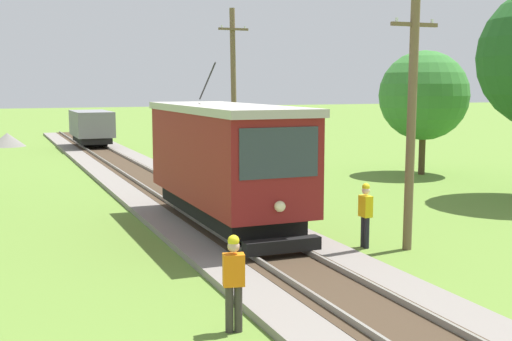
{
  "coord_description": "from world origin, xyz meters",
  "views": [
    {
      "loc": [
        -6.53,
        -0.66,
        4.42
      ],
      "look_at": [
        0.49,
        16.51,
        1.98
      ],
      "focal_mm": 45.91,
      "sensor_mm": 36.0,
      "label": 1
    }
  ],
  "objects_px": {
    "tree_left_near": "(424,96)",
    "utility_pole_near_tram": "(411,120)",
    "freight_car": "(91,127)",
    "second_worker": "(365,212)",
    "gravel_pile": "(7,140)",
    "track_worker": "(234,279)",
    "utility_pole_mid": "(234,94)",
    "red_tram": "(225,159)"
  },
  "relations": [
    {
      "from": "red_tram",
      "to": "gravel_pile",
      "type": "xyz_separation_m",
      "value": [
        -5.35,
        31.76,
        -1.7
      ]
    },
    {
      "from": "utility_pole_near_tram",
      "to": "red_tram",
      "type": "bearing_deg",
      "value": 133.03
    },
    {
      "from": "utility_pole_mid",
      "to": "track_worker",
      "type": "relative_size",
      "value": 4.38
    },
    {
      "from": "utility_pole_mid",
      "to": "gravel_pile",
      "type": "relative_size",
      "value": 3.06
    },
    {
      "from": "red_tram",
      "to": "gravel_pile",
      "type": "height_order",
      "value": "red_tram"
    },
    {
      "from": "utility_pole_near_tram",
      "to": "utility_pole_mid",
      "type": "relative_size",
      "value": 0.87
    },
    {
      "from": "red_tram",
      "to": "track_worker",
      "type": "distance_m",
      "value": 8.36
    },
    {
      "from": "gravel_pile",
      "to": "utility_pole_mid",
      "type": "bearing_deg",
      "value": -67.77
    },
    {
      "from": "utility_pole_mid",
      "to": "second_worker",
      "type": "xyz_separation_m",
      "value": [
        -0.96,
        -12.86,
        -3.02
      ]
    },
    {
      "from": "utility_pole_mid",
      "to": "gravel_pile",
      "type": "xyz_separation_m",
      "value": [
        -9.13,
        22.33,
        -3.51
      ]
    },
    {
      "from": "utility_pole_near_tram",
      "to": "track_worker",
      "type": "bearing_deg",
      "value": -149.37
    },
    {
      "from": "tree_left_near",
      "to": "track_worker",
      "type": "bearing_deg",
      "value": -134.68
    },
    {
      "from": "utility_pole_near_tram",
      "to": "utility_pole_mid",
      "type": "distance_m",
      "value": 13.49
    },
    {
      "from": "freight_car",
      "to": "second_worker",
      "type": "relative_size",
      "value": 2.91
    },
    {
      "from": "tree_left_near",
      "to": "gravel_pile",
      "type": "bearing_deg",
      "value": 128.23
    },
    {
      "from": "freight_car",
      "to": "utility_pole_mid",
      "type": "height_order",
      "value": "utility_pole_mid"
    },
    {
      "from": "gravel_pile",
      "to": "second_worker",
      "type": "height_order",
      "value": "second_worker"
    },
    {
      "from": "utility_pole_mid",
      "to": "freight_car",
      "type": "bearing_deg",
      "value": 101.9
    },
    {
      "from": "second_worker",
      "to": "track_worker",
      "type": "bearing_deg",
      "value": 38.76
    },
    {
      "from": "utility_pole_mid",
      "to": "track_worker",
      "type": "bearing_deg",
      "value": -110.35
    },
    {
      "from": "freight_car",
      "to": "gravel_pile",
      "type": "relative_size",
      "value": 2.04
    },
    {
      "from": "second_worker",
      "to": "tree_left_near",
      "type": "height_order",
      "value": "tree_left_near"
    },
    {
      "from": "gravel_pile",
      "to": "tree_left_near",
      "type": "xyz_separation_m",
      "value": [
        18.57,
        -23.57,
        3.4
      ]
    },
    {
      "from": "red_tram",
      "to": "second_worker",
      "type": "distance_m",
      "value": 4.61
    },
    {
      "from": "utility_pole_mid",
      "to": "gravel_pile",
      "type": "bearing_deg",
      "value": 112.23
    },
    {
      "from": "tree_left_near",
      "to": "utility_pole_near_tram",
      "type": "bearing_deg",
      "value": -127.67
    },
    {
      "from": "red_tram",
      "to": "utility_pole_near_tram",
      "type": "height_order",
      "value": "utility_pole_near_tram"
    },
    {
      "from": "utility_pole_near_tram",
      "to": "tree_left_near",
      "type": "height_order",
      "value": "utility_pole_near_tram"
    },
    {
      "from": "tree_left_near",
      "to": "red_tram",
      "type": "bearing_deg",
      "value": -148.25
    },
    {
      "from": "utility_pole_near_tram",
      "to": "track_worker",
      "type": "height_order",
      "value": "utility_pole_near_tram"
    },
    {
      "from": "utility_pole_near_tram",
      "to": "track_worker",
      "type": "distance_m",
      "value": 7.85
    },
    {
      "from": "red_tram",
      "to": "second_worker",
      "type": "xyz_separation_m",
      "value": [
        2.82,
        -3.44,
        -1.21
      ]
    },
    {
      "from": "freight_car",
      "to": "second_worker",
      "type": "xyz_separation_m",
      "value": [
        2.82,
        -30.82,
        -0.57
      ]
    },
    {
      "from": "freight_car",
      "to": "track_worker",
      "type": "xyz_separation_m",
      "value": [
        -2.62,
        -35.23,
        -0.57
      ]
    },
    {
      "from": "track_worker",
      "to": "tree_left_near",
      "type": "distance_m",
      "value": 22.73
    },
    {
      "from": "utility_pole_near_tram",
      "to": "second_worker",
      "type": "distance_m",
      "value": 2.75
    },
    {
      "from": "track_worker",
      "to": "second_worker",
      "type": "relative_size",
      "value": 1.0
    },
    {
      "from": "freight_car",
      "to": "track_worker",
      "type": "height_order",
      "value": "freight_car"
    },
    {
      "from": "gravel_pile",
      "to": "track_worker",
      "type": "relative_size",
      "value": 1.43
    },
    {
      "from": "freight_car",
      "to": "gravel_pile",
      "type": "height_order",
      "value": "freight_car"
    },
    {
      "from": "second_worker",
      "to": "tree_left_near",
      "type": "distance_m",
      "value": 15.87
    },
    {
      "from": "freight_car",
      "to": "second_worker",
      "type": "height_order",
      "value": "freight_car"
    }
  ]
}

